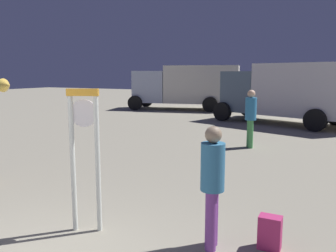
% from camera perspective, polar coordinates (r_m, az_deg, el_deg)
% --- Properties ---
extents(standing_clock, '(0.44, 0.25, 2.06)m').
position_cam_1_polar(standing_clock, '(4.96, -13.72, -3.19)').
color(standing_clock, silver).
rests_on(standing_clock, ground_plane).
extents(person_near_clock, '(0.31, 0.31, 1.61)m').
position_cam_1_polar(person_near_clock, '(4.46, 7.42, -9.10)').
color(person_near_clock, '#7C3D92').
rests_on(person_near_clock, ground_plane).
extents(backpack, '(0.29, 0.23, 0.45)m').
position_cam_1_polar(backpack, '(4.83, 16.64, -16.68)').
color(backpack, '#B62D63').
rests_on(backpack, ground_plane).
extents(person_distant, '(0.34, 0.34, 1.78)m').
position_cam_1_polar(person_distant, '(10.72, 13.61, 1.69)').
color(person_distant, '#489C50').
rests_on(person_distant, ground_plane).
extents(box_truck_near, '(6.76, 4.27, 2.70)m').
position_cam_1_polar(box_truck_near, '(16.18, 20.15, 5.54)').
color(box_truck_near, silver).
rests_on(box_truck_near, ground_plane).
extents(box_truck_far, '(7.09, 3.98, 2.74)m').
position_cam_1_polar(box_truck_far, '(21.71, 3.36, 6.79)').
color(box_truck_far, beige).
rests_on(box_truck_far, ground_plane).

